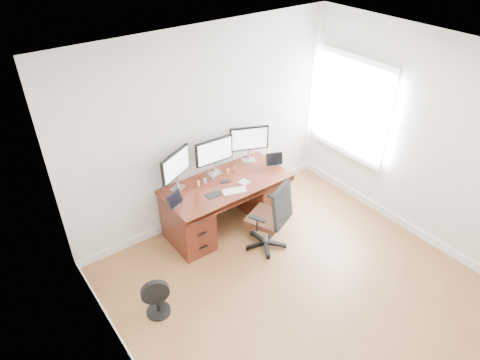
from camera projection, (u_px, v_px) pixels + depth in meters
ground at (319, 308)px, 4.85m from camera, size 4.50×4.50×0.00m
back_wall at (206, 129)px, 5.61m from camera, size 4.00×0.10×2.70m
right_wall at (441, 149)px, 5.16m from camera, size 0.10×4.50×2.70m
desk at (226, 202)px, 5.85m from camera, size 1.70×0.80×0.75m
office_chair at (269, 227)px, 5.54m from camera, size 0.69×0.69×1.00m
floor_fan at (157, 299)px, 4.69m from camera, size 0.32×0.27×0.46m
monitor_left at (176, 166)px, 5.34m from camera, size 0.51×0.27×0.53m
monitor_center at (214, 152)px, 5.63m from camera, size 0.55×0.15×0.53m
monitor_right at (249, 140)px, 5.92m from camera, size 0.52×0.25×0.53m
tablet_left at (175, 200)px, 5.17m from camera, size 0.25×0.15×0.19m
tablet_right at (275, 160)px, 5.95m from camera, size 0.25×0.16×0.19m
keyboard at (235, 191)px, 5.47m from camera, size 0.33×0.22×0.01m
trackpad at (244, 182)px, 5.64m from camera, size 0.15×0.15×0.01m
drawing_tablet at (213, 195)px, 5.40m from camera, size 0.20×0.13×0.01m
phone at (225, 182)px, 5.65m from camera, size 0.15×0.09×0.01m
figurine_yellow at (198, 183)px, 5.54m from camera, size 0.04×0.04×0.09m
figurine_blue at (205, 180)px, 5.60m from camera, size 0.04×0.04×0.09m
figurine_purple at (213, 177)px, 5.66m from camera, size 0.04×0.04×0.09m
figurine_orange at (228, 171)px, 5.78m from camera, size 0.04×0.04×0.09m
figurine_brown at (235, 169)px, 5.83m from camera, size 0.04×0.04×0.09m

